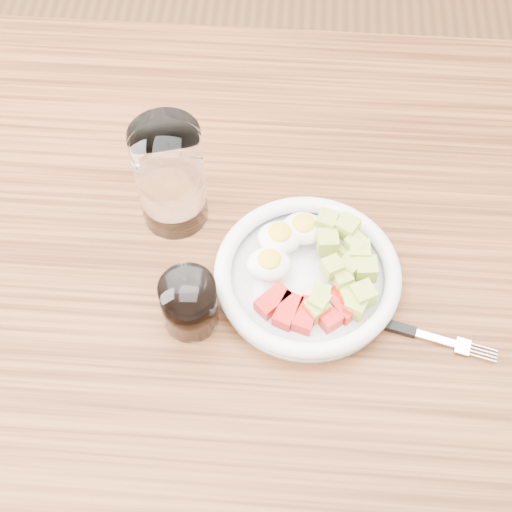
{
  "coord_description": "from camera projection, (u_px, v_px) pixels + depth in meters",
  "views": [
    {
      "loc": [
        0.02,
        -0.44,
        1.51
      ],
      "look_at": [
        -0.01,
        0.01,
        0.8
      ],
      "focal_mm": 50.0,
      "sensor_mm": 36.0,
      "label": 1
    }
  ],
  "objects": [
    {
      "name": "coffee_glass",
      "position": [
        189.0,
        304.0,
        0.8
      ],
      "size": [
        0.06,
        0.06,
        0.07
      ],
      "color": "white",
      "rests_on": "dining_table"
    },
    {
      "name": "water_glass",
      "position": [
        170.0,
        177.0,
        0.85
      ],
      "size": [
        0.08,
        0.08,
        0.15
      ],
      "primitive_type": "cylinder",
      "color": "white",
      "rests_on": "dining_table"
    },
    {
      "name": "fork",
      "position": [
        400.0,
        328.0,
        0.82
      ],
      "size": [
        0.18,
        0.06,
        0.01
      ],
      "color": "black",
      "rests_on": "dining_table"
    },
    {
      "name": "bowl",
      "position": [
        309.0,
        273.0,
        0.84
      ],
      "size": [
        0.22,
        0.22,
        0.06
      ],
      "color": "white",
      "rests_on": "dining_table"
    },
    {
      "name": "dining_table",
      "position": [
        263.0,
        316.0,
        0.95
      ],
      "size": [
        1.5,
        0.9,
        0.77
      ],
      "color": "brown",
      "rests_on": "ground"
    },
    {
      "name": "ground",
      "position": [
        260.0,
        463.0,
        1.51
      ],
      "size": [
        4.0,
        4.0,
        0.0
      ],
      "primitive_type": "plane",
      "color": "brown",
      "rests_on": "ground"
    }
  ]
}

